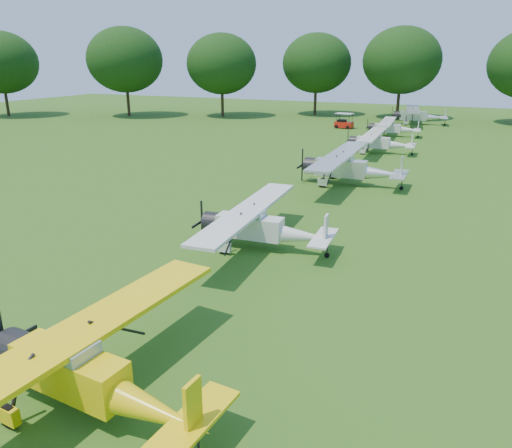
# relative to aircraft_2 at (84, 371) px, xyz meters

# --- Properties ---
(ground) EXTENTS (160.00, 160.00, 0.00)m
(ground) POSITION_rel_aircraft_2_xyz_m (-1.38, 12.41, -1.26)
(ground) COLOR #2A4F13
(ground) RESTS_ON ground
(tree_belt) EXTENTS (137.36, 130.27, 14.52)m
(tree_belt) POSITION_rel_aircraft_2_xyz_m (2.19, 12.57, 6.77)
(tree_belt) COLOR black
(tree_belt) RESTS_ON ground
(aircraft_2) EXTENTS (6.86, 10.94, 2.15)m
(aircraft_2) POSITION_rel_aircraft_2_xyz_m (0.00, 0.00, 0.00)
(aircraft_2) COLOR yellow
(aircraft_2) RESTS_ON ground
(aircraft_3) EXTENTS (6.55, 10.43, 2.05)m
(aircraft_3) POSITION_rel_aircraft_2_xyz_m (-0.69, 12.27, -0.06)
(aircraft_3) COLOR silver
(aircraft_3) RESTS_ON ground
(aircraft_4) EXTENTS (7.46, 11.86, 2.34)m
(aircraft_4) POSITION_rel_aircraft_2_xyz_m (0.03, 26.13, 0.11)
(aircraft_4) COLOR silver
(aircraft_4) RESTS_ON ground
(aircraft_5) EXTENTS (6.32, 10.06, 1.98)m
(aircraft_5) POSITION_rel_aircraft_2_xyz_m (-0.49, 39.40, -0.10)
(aircraft_5) COLOR silver
(aircraft_5) RESTS_ON ground
(aircraft_6) EXTENTS (5.98, 9.54, 1.87)m
(aircraft_6) POSITION_rel_aircraft_2_xyz_m (-1.16, 50.58, -0.16)
(aircraft_6) COLOR silver
(aircraft_6) RESTS_ON ground
(aircraft_7) EXTENTS (7.30, 11.58, 2.27)m
(aircraft_7) POSITION_rel_aircraft_2_xyz_m (0.11, 62.84, 0.07)
(aircraft_7) COLOR silver
(aircraft_7) RESTS_ON ground
(golf_cart) EXTENTS (2.34, 1.60, 1.88)m
(golf_cart) POSITION_rel_aircraft_2_xyz_m (-7.92, 55.19, -0.63)
(golf_cart) COLOR red
(golf_cart) RESTS_ON ground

